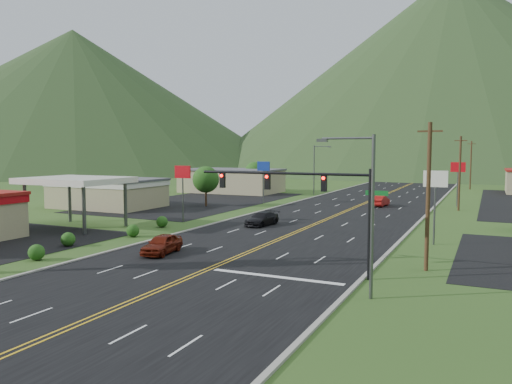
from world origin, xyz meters
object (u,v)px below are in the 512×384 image
at_px(traffic_signal, 309,193).
at_px(streetlight_east, 367,205).
at_px(car_red_near, 162,244).
at_px(car_dark_mid, 262,219).
at_px(car_red_far, 380,201).
at_px(gas_canopy, 76,181).
at_px(streetlight_west, 316,166).

relative_size(traffic_signal, streetlight_east, 1.46).
relative_size(car_red_near, car_dark_mid, 0.92).
xyz_separation_m(streetlight_east, car_red_far, (-8.23, 45.48, -4.42)).
bearing_deg(traffic_signal, car_red_near, 176.31).
bearing_deg(traffic_signal, car_red_far, 94.86).
height_order(streetlight_east, gas_canopy, streetlight_east).
distance_m(streetlight_west, car_red_far, 21.08).
distance_m(traffic_signal, streetlight_east, 6.17).
bearing_deg(car_red_near, car_dark_mid, 78.54).
height_order(car_dark_mid, car_red_far, car_red_far).
distance_m(streetlight_west, car_dark_mid, 39.32).
xyz_separation_m(streetlight_east, car_dark_mid, (-16.10, 21.53, -4.47)).
xyz_separation_m(streetlight_east, gas_canopy, (-33.18, 12.00, -0.31)).
bearing_deg(car_red_near, traffic_signal, -11.79).
height_order(gas_canopy, car_red_far, gas_canopy).
xyz_separation_m(gas_canopy, car_dark_mid, (17.08, 9.53, -4.16)).
bearing_deg(gas_canopy, car_dark_mid, 29.16).
distance_m(gas_canopy, car_red_near, 18.11).
bearing_deg(car_red_far, streetlight_west, -40.46).
bearing_deg(car_red_far, gas_canopy, 57.62).
distance_m(car_dark_mid, car_red_far, 25.21).
relative_size(traffic_signal, car_red_far, 2.82).
height_order(streetlight_east, car_red_far, streetlight_east).
xyz_separation_m(traffic_signal, car_red_far, (-3.53, 41.48, -4.56)).
xyz_separation_m(streetlight_east, streetlight_west, (-22.86, 60.00, 0.00)).
bearing_deg(gas_canopy, streetlight_west, 77.87).
height_order(traffic_signal, car_dark_mid, traffic_signal).
bearing_deg(streetlight_west, car_red_far, -44.78).
bearing_deg(gas_canopy, car_red_near, -24.12).
bearing_deg(streetlight_east, gas_canopy, 160.12).
xyz_separation_m(streetlight_west, car_red_far, (14.63, -14.52, -4.42)).
xyz_separation_m(streetlight_west, gas_canopy, (-10.32, -48.00, -0.31)).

